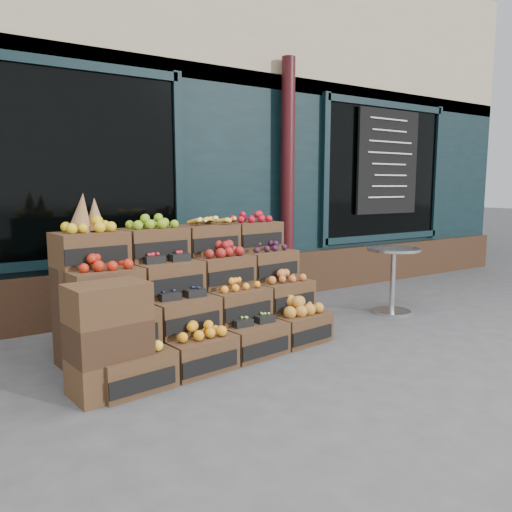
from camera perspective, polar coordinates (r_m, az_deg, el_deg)
ground at (r=4.70m, az=6.88°, el=-11.14°), size 60.00×60.00×0.00m
shop_facade at (r=9.00m, az=-14.95°, el=13.26°), size 12.00×6.24×4.80m
crate_display at (r=4.75m, az=-6.94°, el=-5.17°), size 2.49×1.43×1.48m
spare_crates at (r=3.89m, az=-16.48°, el=-9.08°), size 0.60×0.45×0.84m
bistro_table at (r=6.24m, az=15.37°, el=-1.84°), size 0.63×0.63×0.80m
shopkeeper at (r=6.39m, az=-23.81°, el=1.93°), size 0.80×0.69×1.87m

